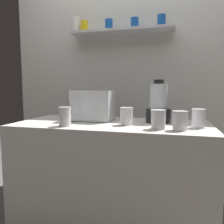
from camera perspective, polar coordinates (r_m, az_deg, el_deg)
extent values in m
cube|color=beige|center=(1.76, 0.00, -17.40)|extent=(1.40, 0.64, 0.90)
cube|color=silver|center=(2.37, 4.75, 8.47)|extent=(2.60, 0.04, 2.50)
cube|color=silver|center=(2.33, 2.41, 19.97)|extent=(1.03, 0.20, 0.02)
cylinder|color=yellow|center=(2.45, -7.06, 20.86)|extent=(0.08, 0.08, 0.11)
cylinder|color=#1959B2|center=(2.38, -0.81, 21.36)|extent=(0.08, 0.08, 0.11)
cylinder|color=#1959B2|center=(2.34, 5.82, 21.57)|extent=(0.08, 0.08, 0.11)
cylinder|color=#1959B2|center=(2.29, 12.55, 21.82)|extent=(0.08, 0.08, 0.11)
cylinder|color=white|center=(2.50, -9.31, 21.12)|extent=(0.08, 0.08, 0.16)
cube|color=white|center=(1.77, -4.95, -2.01)|extent=(0.31, 0.23, 0.01)
cube|color=white|center=(1.65, -6.29, 1.37)|extent=(0.31, 0.01, 0.23)
cube|color=white|center=(1.87, -3.82, 1.94)|extent=(0.31, 0.01, 0.23)
cube|color=white|center=(1.82, -9.51, 1.75)|extent=(0.01, 0.23, 0.23)
cube|color=white|center=(1.72, -0.19, 1.57)|extent=(0.01, 0.23, 0.23)
cone|color=orange|center=(1.77, -5.21, -1.43)|extent=(0.17, 0.09, 0.03)
cone|color=orange|center=(1.79, -6.35, -1.31)|extent=(0.16, 0.06, 0.03)
cone|color=orange|center=(1.77, -4.94, -1.28)|extent=(0.11, 0.14, 0.03)
cone|color=orange|center=(1.77, -5.37, -1.37)|extent=(0.13, 0.18, 0.03)
cone|color=orange|center=(1.75, -4.90, -0.36)|extent=(0.07, 0.18, 0.03)
cone|color=orange|center=(1.77, -5.46, -0.17)|extent=(0.04, 0.18, 0.03)
cone|color=orange|center=(1.76, -4.34, -0.25)|extent=(0.09, 0.20, 0.03)
cone|color=orange|center=(1.75, -5.87, -0.26)|extent=(0.17, 0.08, 0.03)
cone|color=orange|center=(1.77, -6.46, 0.60)|extent=(0.18, 0.09, 0.03)
cone|color=orange|center=(1.74, -3.83, 0.85)|extent=(0.15, 0.17, 0.03)
cylinder|color=black|center=(1.68, 11.72, -0.95)|extent=(0.18, 0.18, 0.10)
cylinder|color=silver|center=(1.67, 11.83, 3.90)|extent=(0.13, 0.13, 0.18)
cylinder|color=maroon|center=(1.67, 11.77, 1.43)|extent=(0.12, 0.12, 0.04)
cylinder|color=black|center=(1.67, 11.91, 7.58)|extent=(0.07, 0.07, 0.03)
cylinder|color=white|center=(1.52, -11.97, -1.27)|extent=(0.08, 0.08, 0.12)
cylinder|color=yellow|center=(1.52, -11.96, -1.62)|extent=(0.07, 0.07, 0.10)
cylinder|color=white|center=(1.51, -12.02, 1.16)|extent=(0.08, 0.08, 0.01)
cylinder|color=white|center=(1.54, 3.73, -1.19)|extent=(0.09, 0.09, 0.12)
cylinder|color=orange|center=(1.54, 3.72, -1.63)|extent=(0.08, 0.08, 0.09)
cylinder|color=white|center=(1.53, 3.74, 1.06)|extent=(0.09, 0.09, 0.01)
cylinder|color=white|center=(1.41, 11.75, -2.00)|extent=(0.09, 0.09, 0.12)
cylinder|color=yellow|center=(1.41, 11.74, -2.70)|extent=(0.08, 0.08, 0.08)
cylinder|color=white|center=(1.40, 11.81, 0.45)|extent=(0.09, 0.09, 0.01)
cylinder|color=white|center=(1.41, 17.00, -2.24)|extent=(0.09, 0.09, 0.11)
cylinder|color=orange|center=(1.41, 16.98, -2.86)|extent=(0.08, 0.08, 0.08)
cylinder|color=white|center=(1.40, 17.08, 0.15)|extent=(0.09, 0.09, 0.01)
cylinder|color=white|center=(1.53, 21.26, -1.64)|extent=(0.08, 0.08, 0.12)
cylinder|color=orange|center=(1.53, 21.24, -2.02)|extent=(0.08, 0.08, 0.10)
cylinder|color=white|center=(1.52, 21.35, 0.63)|extent=(0.09, 0.09, 0.01)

